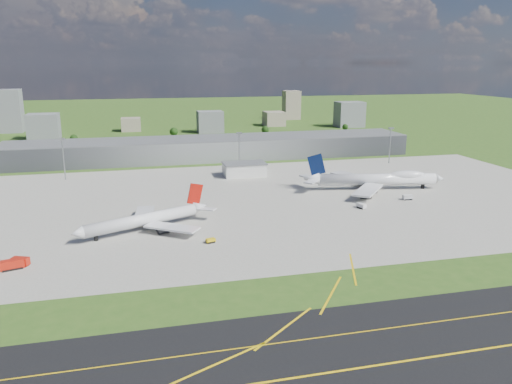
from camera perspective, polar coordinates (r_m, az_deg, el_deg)
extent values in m
plane|color=#32571B|center=(366.17, -4.57, 3.46)|extent=(1400.00, 1400.00, 0.00)
cube|color=black|center=(130.81, 15.18, -18.38)|extent=(1400.00, 60.00, 0.06)
cube|color=gray|center=(263.29, 1.45, -0.89)|extent=(360.00, 190.00, 0.08)
cube|color=gray|center=(379.42, -4.96, 4.99)|extent=(300.00, 42.00, 15.00)
cube|color=silver|center=(319.02, -1.36, 2.58)|extent=(26.00, 16.00, 8.00)
cylinder|color=gray|center=(327.94, -21.12, 3.44)|extent=(0.70, 0.70, 25.00)
cube|color=gray|center=(325.94, -21.33, 5.65)|extent=(3.50, 2.00, 1.20)
cylinder|color=gray|center=(331.81, -1.92, 4.54)|extent=(0.70, 0.70, 25.00)
cube|color=gray|center=(329.83, -1.94, 6.73)|extent=(3.50, 2.00, 1.20)
cylinder|color=gray|center=(369.93, 15.06, 5.08)|extent=(0.70, 0.70, 25.00)
cube|color=gray|center=(368.16, 15.19, 7.05)|extent=(3.50, 2.00, 1.20)
cylinder|color=silver|center=(219.25, -12.93, -3.14)|extent=(48.83, 26.54, 5.32)
cone|color=silver|center=(209.47, -19.81, -4.48)|extent=(6.26, 6.69, 5.32)
cone|color=silver|center=(232.47, -6.47, -1.66)|extent=(8.67, 7.81, 5.32)
cube|color=maroon|center=(219.03, -13.33, -3.63)|extent=(39.12, 19.79, 1.15)
cube|color=silver|center=(212.25, -9.58, -4.01)|extent=(23.45, 19.75, 0.80)
cube|color=silver|center=(233.73, -12.62, -2.43)|extent=(9.95, 23.65, 0.80)
cube|color=#9A1008|center=(229.66, -6.98, -0.22)|extent=(8.19, 4.13, 10.71)
cylinder|color=#38383D|center=(214.60, -10.50, -4.32)|extent=(5.62, 4.63, 2.84)
cylinder|color=#38383D|center=(230.45, -12.71, -3.11)|extent=(5.62, 4.63, 2.84)
cube|color=black|center=(219.22, -11.17, -4.08)|extent=(1.73, 1.56, 2.22)
cube|color=black|center=(226.00, -12.12, -3.56)|extent=(1.73, 1.56, 2.22)
cube|color=black|center=(212.98, -17.81, -5.08)|extent=(1.73, 1.56, 2.22)
cylinder|color=silver|center=(291.80, 13.66, 1.42)|extent=(66.92, 18.66, 6.68)
cone|color=silver|center=(304.23, 20.18, 1.46)|extent=(6.51, 7.55, 6.68)
cone|color=silver|center=(282.98, 6.34, 1.53)|extent=(9.69, 8.13, 6.68)
cube|color=navy|center=(292.89, 14.04, 1.03)|extent=(54.38, 12.61, 1.40)
ellipsoid|color=silver|center=(296.88, 16.89, 1.82)|extent=(22.24, 10.44, 6.01)
cube|color=silver|center=(304.99, 11.02, 1.75)|extent=(19.21, 31.58, 0.97)
cube|color=silver|center=(274.28, 12.67, 0.24)|extent=(26.88, 29.18, 0.97)
cube|color=#07143A|center=(281.79, 6.92, 3.09)|extent=(10.66, 2.47, 13.02)
cylinder|color=#38383D|center=(300.21, 12.06, 1.09)|extent=(6.45, 4.46, 3.45)
cylinder|color=#38383D|center=(308.81, 10.43, 1.55)|extent=(6.45, 4.46, 3.45)
cylinder|color=#38383D|center=(282.10, 13.08, 0.18)|extent=(6.45, 4.46, 3.45)
cylinder|color=#38383D|center=(270.38, 12.44, -0.40)|extent=(6.45, 4.46, 3.45)
cube|color=black|center=(295.57, 12.14, 0.76)|extent=(1.93, 1.58, 2.69)
cube|color=black|center=(286.51, 12.64, 0.30)|extent=(1.93, 1.58, 2.69)
cube|color=black|center=(301.73, 18.51, 0.61)|extent=(1.93, 1.58, 2.69)
cube|color=#B81C0D|center=(195.24, -26.13, -7.42)|extent=(8.39, 5.06, 3.15)
cube|color=black|center=(195.80, -26.07, -7.85)|extent=(7.30, 4.87, 0.70)
cube|color=#B21B0C|center=(197.21, -25.32, -7.16)|extent=(6.56, 4.79, 2.81)
cube|color=black|center=(197.70, -25.28, -7.54)|extent=(5.79, 4.55, 0.70)
cube|color=yellow|center=(201.62, -5.21, -5.50)|extent=(4.01, 2.90, 1.45)
cube|color=black|center=(201.87, -5.21, -5.70)|extent=(3.51, 2.86, 0.70)
cube|color=white|center=(252.66, 11.95, -1.53)|extent=(3.72, 5.38, 2.17)
cube|color=black|center=(252.96, 11.93, -1.76)|extent=(3.57, 4.72, 0.70)
cube|color=silver|center=(274.59, 16.95, -0.55)|extent=(5.24, 2.71, 2.26)
cube|color=black|center=(274.88, 16.93, -0.78)|extent=(4.48, 2.78, 0.70)
cube|color=slate|center=(515.05, -23.11, 6.90)|extent=(28.00, 22.00, 24.00)
cube|color=gray|center=(548.57, -14.09, 7.50)|extent=(20.00, 18.00, 14.00)
cube|color=slate|center=(523.93, -5.26, 8.00)|extent=(26.00, 20.00, 22.00)
cube|color=gray|center=(579.93, 2.06, 8.38)|extent=(22.00, 24.00, 16.00)
cube|color=slate|center=(578.51, 10.63, 8.72)|extent=(30.00, 22.00, 28.00)
cube|color=slate|center=(580.24, -26.23, 8.31)|extent=(22.00, 20.00, 44.00)
cube|color=gray|center=(647.69, 4.07, 9.88)|extent=(20.00, 18.00, 36.00)
cylinder|color=#382314|center=(477.89, -20.07, 5.40)|extent=(0.70, 0.70, 3.00)
sphere|color=black|center=(477.42, -20.10, 5.80)|extent=(6.75, 6.75, 6.75)
cylinder|color=#382314|center=(491.07, -9.36, 6.35)|extent=(0.70, 0.70, 3.60)
sphere|color=black|center=(490.52, -9.38, 6.82)|extent=(8.10, 8.10, 8.10)
cylinder|color=#382314|center=(501.03, 1.07, 6.69)|extent=(0.70, 0.70, 3.40)
sphere|color=black|center=(500.52, 1.07, 7.12)|extent=(7.65, 7.65, 7.65)
cylinder|color=#382314|center=(540.05, 10.14, 7.00)|extent=(0.70, 0.70, 2.80)
sphere|color=black|center=(539.66, 10.15, 7.33)|extent=(6.30, 6.30, 6.30)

